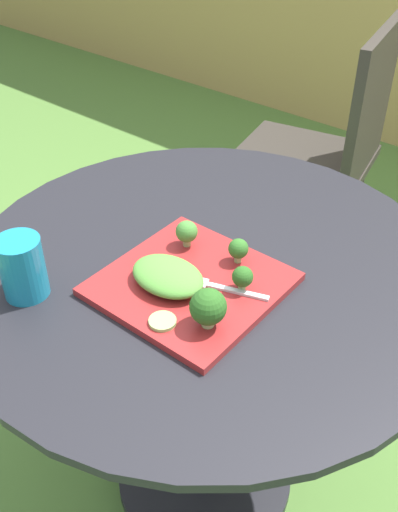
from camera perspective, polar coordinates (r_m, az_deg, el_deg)
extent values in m
plane|color=#4C7533|center=(1.63, 0.53, -20.71)|extent=(12.00, 12.00, 0.00)
cylinder|color=black|center=(1.10, 0.74, -0.83)|extent=(0.91, 0.91, 0.02)
cylinder|color=black|center=(1.33, 0.62, -12.31)|extent=(0.06, 0.06, 0.66)
cylinder|color=black|center=(1.62, 0.53, -20.33)|extent=(0.44, 0.44, 0.04)
cube|color=#332D28|center=(2.04, 9.75, 9.01)|extent=(0.52, 0.52, 0.03)
cube|color=#332D28|center=(1.89, 16.38, 13.86)|extent=(0.11, 0.42, 0.45)
cylinder|color=#332D28|center=(2.34, 6.53, 7.22)|extent=(0.02, 0.02, 0.43)
cylinder|color=#332D28|center=(2.06, 2.72, 2.78)|extent=(0.02, 0.02, 0.43)
cylinder|color=#332D28|center=(2.26, 15.02, 4.89)|extent=(0.02, 0.02, 0.43)
cylinder|color=#332D28|center=(1.97, 12.24, -0.05)|extent=(0.02, 0.02, 0.43)
cube|color=maroon|center=(1.03, -0.79, -2.73)|extent=(0.29, 0.29, 0.01)
cylinder|color=teal|center=(1.03, -16.78, -1.07)|extent=(0.08, 0.08, 0.11)
cylinder|color=#156886|center=(1.04, -16.62, -1.79)|extent=(0.07, 0.07, 0.08)
cube|color=silver|center=(1.00, 3.77, -3.46)|extent=(0.11, 0.05, 0.00)
cube|color=silver|center=(1.02, -0.38, -2.50)|extent=(0.05, 0.04, 0.00)
ellipsoid|color=#519338|center=(1.01, -3.25, -1.84)|extent=(0.14, 0.10, 0.04)
cylinder|color=#99B770|center=(0.94, 0.87, -6.40)|extent=(0.02, 0.02, 0.01)
sphere|color=#285B1E|center=(0.92, 0.89, -4.95)|extent=(0.06, 0.06, 0.06)
cylinder|color=#99B770|center=(1.01, 4.20, -2.97)|extent=(0.01, 0.01, 0.01)
sphere|color=#285B1E|center=(0.99, 4.25, -2.01)|extent=(0.04, 0.04, 0.04)
cylinder|color=#99B770|center=(1.07, 3.79, -0.24)|extent=(0.01, 0.01, 0.01)
sphere|color=#2D6623|center=(1.05, 3.84, 0.72)|extent=(0.04, 0.04, 0.04)
cylinder|color=#99B770|center=(1.10, -1.13, 1.40)|extent=(0.01, 0.01, 0.01)
sphere|color=#427F33|center=(1.09, -1.14, 2.44)|extent=(0.04, 0.04, 0.04)
cylinder|color=#8EB766|center=(0.95, -3.57, -6.34)|extent=(0.04, 0.04, 0.01)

